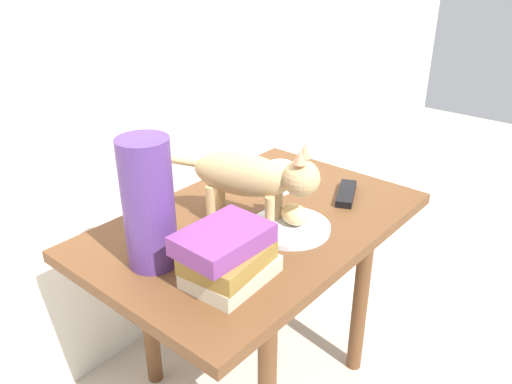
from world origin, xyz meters
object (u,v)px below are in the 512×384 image
Objects in this scene: side_table at (256,242)px; cat at (253,176)px; book_stack at (227,256)px; tv_remote at (346,194)px; green_vase at (148,204)px; candle_jar at (280,179)px; plate at (290,227)px; bread_roll at (294,214)px.

cat is at bearing -157.68° from side_table.
tv_remote is at bearing 1.75° from book_stack.
tv_remote is (0.57, -0.16, -0.14)m from green_vase.
cat is at bearing -160.94° from candle_jar.
plate is 0.25m from tv_remote.
green_vase is (-0.33, 0.15, 0.11)m from bread_roll.
bread_roll reaches higher than plate.
side_table is at bearing 106.08° from bread_roll.
book_stack is at bearing -152.64° from side_table.
bread_roll is at bearing -73.92° from side_table.
cat is 0.28m from green_vase.
candle_jar is (0.18, 0.06, 0.11)m from side_table.
green_vase is at bearing 170.88° from side_table.
book_stack reaches higher than bread_roll.
cat reaches higher than candle_jar.
bread_roll is 0.24m from tv_remote.
side_table is at bearing 132.74° from tv_remote.
cat is 0.23m from candle_jar.
cat reaches higher than tv_remote.
side_table is at bearing -9.12° from green_vase.
plate is 1.35× the size of tv_remote.
book_stack is at bearing 156.66° from tv_remote.
plate is 2.38× the size of candle_jar.
candle_jar is 0.19m from tv_remote.
tv_remote is at bearing -2.12° from bread_roll.
plate is at bearing -81.41° from side_table.
book_stack is 0.46m from candle_jar.
tv_remote is (0.51, 0.02, -0.05)m from book_stack.
plate is at bearing -68.98° from cat.
plate is 2.53× the size of bread_roll.
tv_remote is at bearing -22.18° from side_table.
candle_jar is (0.48, 0.01, -0.11)m from green_vase.
green_vase is (-0.30, 0.05, 0.22)m from side_table.
green_vase is 0.49m from candle_jar.
plate is 0.23m from candle_jar.
green_vase is at bearing 108.67° from book_stack.
cat reaches higher than book_stack.
green_vase reaches higher than bread_roll.
book_stack reaches higher than side_table.
plate reaches higher than side_table.
cat reaches higher than bread_roll.
bread_roll is 0.27× the size of green_vase.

